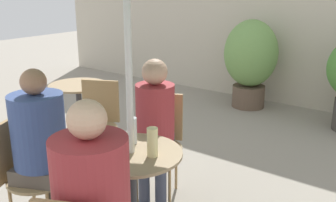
{
  "coord_description": "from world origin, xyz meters",
  "views": [
    {
      "loc": [
        1.57,
        -1.54,
        1.77
      ],
      "look_at": [
        -0.02,
        0.6,
        0.96
      ],
      "focal_mm": 42.0,
      "sensor_mm": 36.0,
      "label": 1
    }
  ],
  "objects_px": {
    "seated_person_2": "(93,200)",
    "beer_glass_0": "(152,142)",
    "bistro_chair_4": "(98,117)",
    "potted_plant_0": "(251,58)",
    "bistro_chair_1": "(25,167)",
    "bistro_chair_0": "(159,135)",
    "cafe_table_far": "(79,105)",
    "beer_glass_1": "(132,131)",
    "seated_person_0": "(155,118)",
    "seated_person_1": "(41,142)",
    "cafe_table_near": "(132,182)",
    "beer_glass_2": "(109,146)"
  },
  "relations": [
    {
      "from": "bistro_chair_1",
      "to": "seated_person_0",
      "type": "height_order",
      "value": "seated_person_0"
    },
    {
      "from": "cafe_table_far",
      "to": "seated_person_0",
      "type": "bearing_deg",
      "value": -15.94
    },
    {
      "from": "bistro_chair_4",
      "to": "seated_person_0",
      "type": "distance_m",
      "value": 0.86
    },
    {
      "from": "cafe_table_far",
      "to": "beer_glass_1",
      "type": "xyz_separation_m",
      "value": [
        1.55,
        -0.86,
        0.33
      ]
    },
    {
      "from": "seated_person_0",
      "to": "beer_glass_1",
      "type": "relative_size",
      "value": 6.58
    },
    {
      "from": "seated_person_2",
      "to": "potted_plant_0",
      "type": "height_order",
      "value": "potted_plant_0"
    },
    {
      "from": "seated_person_2",
      "to": "beer_glass_0",
      "type": "distance_m",
      "value": 0.63
    },
    {
      "from": "seated_person_2",
      "to": "cafe_table_far",
      "type": "bearing_deg",
      "value": -63.81
    },
    {
      "from": "cafe_table_near",
      "to": "beer_glass_0",
      "type": "distance_m",
      "value": 0.35
    },
    {
      "from": "bistro_chair_4",
      "to": "seated_person_2",
      "type": "xyz_separation_m",
      "value": [
        1.35,
        -1.3,
        0.21
      ]
    },
    {
      "from": "cafe_table_far",
      "to": "beer_glass_2",
      "type": "height_order",
      "value": "beer_glass_2"
    },
    {
      "from": "bistro_chair_0",
      "to": "beer_glass_0",
      "type": "height_order",
      "value": "beer_glass_0"
    },
    {
      "from": "cafe_table_far",
      "to": "bistro_chair_1",
      "type": "distance_m",
      "value": 1.6
    },
    {
      "from": "bistro_chair_4",
      "to": "cafe_table_far",
      "type": "bearing_deg",
      "value": 130.46
    },
    {
      "from": "cafe_table_far",
      "to": "bistro_chair_0",
      "type": "relative_size",
      "value": 0.82
    },
    {
      "from": "beer_glass_0",
      "to": "bistro_chair_1",
      "type": "bearing_deg",
      "value": -157.01
    },
    {
      "from": "bistro_chair_0",
      "to": "seated_person_0",
      "type": "bearing_deg",
      "value": -90.0
    },
    {
      "from": "potted_plant_0",
      "to": "bistro_chair_1",
      "type": "bearing_deg",
      "value": -89.21
    },
    {
      "from": "beer_glass_0",
      "to": "seated_person_1",
      "type": "bearing_deg",
      "value": -157.33
    },
    {
      "from": "cafe_table_far",
      "to": "beer_glass_1",
      "type": "distance_m",
      "value": 1.8
    },
    {
      "from": "seated_person_0",
      "to": "seated_person_1",
      "type": "xyz_separation_m",
      "value": [
        -0.31,
        -0.85,
        0.01
      ]
    },
    {
      "from": "bistro_chair_0",
      "to": "beer_glass_1",
      "type": "distance_m",
      "value": 0.7
    },
    {
      "from": "cafe_table_far",
      "to": "bistro_chair_0",
      "type": "height_order",
      "value": "bistro_chair_0"
    },
    {
      "from": "cafe_table_far",
      "to": "potted_plant_0",
      "type": "distance_m",
      "value": 2.6
    },
    {
      "from": "cafe_table_far",
      "to": "bistro_chair_4",
      "type": "xyz_separation_m",
      "value": [
        0.56,
        -0.25,
        0.05
      ]
    },
    {
      "from": "seated_person_0",
      "to": "bistro_chair_0",
      "type": "bearing_deg",
      "value": 90.0
    },
    {
      "from": "bistro_chair_4",
      "to": "potted_plant_0",
      "type": "height_order",
      "value": "potted_plant_0"
    },
    {
      "from": "beer_glass_0",
      "to": "potted_plant_0",
      "type": "height_order",
      "value": "potted_plant_0"
    },
    {
      "from": "bistro_chair_0",
      "to": "potted_plant_0",
      "type": "xyz_separation_m",
      "value": [
        -0.44,
        2.69,
        0.2
      ]
    },
    {
      "from": "bistro_chair_4",
      "to": "potted_plant_0",
      "type": "bearing_deg",
      "value": 57.85
    },
    {
      "from": "beer_glass_0",
      "to": "cafe_table_near",
      "type": "bearing_deg",
      "value": -165.77
    },
    {
      "from": "seated_person_0",
      "to": "potted_plant_0",
      "type": "distance_m",
      "value": 2.87
    },
    {
      "from": "seated_person_1",
      "to": "seated_person_2",
      "type": "height_order",
      "value": "seated_person_2"
    },
    {
      "from": "seated_person_2",
      "to": "beer_glass_0",
      "type": "bearing_deg",
      "value": -103.8
    },
    {
      "from": "seated_person_0",
      "to": "seated_person_1",
      "type": "distance_m",
      "value": 0.9
    },
    {
      "from": "beer_glass_0",
      "to": "beer_glass_2",
      "type": "relative_size",
      "value": 1.29
    },
    {
      "from": "cafe_table_near",
      "to": "bistro_chair_1",
      "type": "height_order",
      "value": "bistro_chair_1"
    },
    {
      "from": "bistro_chair_0",
      "to": "potted_plant_0",
      "type": "bearing_deg",
      "value": 74.57
    },
    {
      "from": "seated_person_1",
      "to": "cafe_table_far",
      "type": "bearing_deg",
      "value": 15.94
    },
    {
      "from": "seated_person_1",
      "to": "beer_glass_0",
      "type": "xyz_separation_m",
      "value": [
        0.73,
        0.3,
        0.08
      ]
    },
    {
      "from": "cafe_table_near",
      "to": "beer_glass_1",
      "type": "height_order",
      "value": "beer_glass_1"
    },
    {
      "from": "bistro_chair_0",
      "to": "bistro_chair_4",
      "type": "bearing_deg",
      "value": 154.69
    },
    {
      "from": "beer_glass_0",
      "to": "beer_glass_1",
      "type": "distance_m",
      "value": 0.26
    },
    {
      "from": "seated_person_1",
      "to": "beer_glass_1",
      "type": "relative_size",
      "value": 6.75
    },
    {
      "from": "bistro_chair_0",
      "to": "cafe_table_near",
      "type": "bearing_deg",
      "value": -90.0
    },
    {
      "from": "bistro_chair_4",
      "to": "seated_person_1",
      "type": "relative_size",
      "value": 0.7
    },
    {
      "from": "cafe_table_far",
      "to": "beer_glass_1",
      "type": "bearing_deg",
      "value": -28.96
    },
    {
      "from": "cafe_table_far",
      "to": "seated_person_2",
      "type": "xyz_separation_m",
      "value": [
        1.91,
        -1.55,
        0.27
      ]
    },
    {
      "from": "bistro_chair_0",
      "to": "seated_person_0",
      "type": "height_order",
      "value": "seated_person_0"
    },
    {
      "from": "cafe_table_near",
      "to": "beer_glass_0",
      "type": "bearing_deg",
      "value": 14.23
    }
  ]
}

